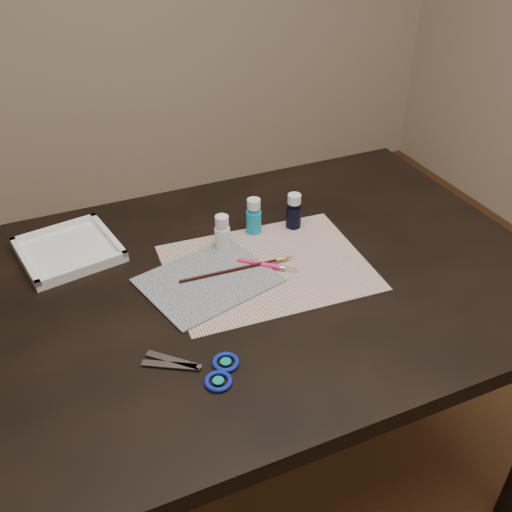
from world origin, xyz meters
name	(u,v)px	position (x,y,z in m)	size (l,w,h in m)	color
ground	(256,478)	(0.00, 0.00, -0.01)	(3.50, 3.50, 0.02)	#422614
table	(256,390)	(0.00, 0.00, 0.38)	(1.30, 0.90, 0.75)	black
paper	(267,267)	(0.03, 0.01, 0.75)	(0.44, 0.34, 0.00)	white
canvas	(208,280)	(-0.11, 0.02, 0.75)	(0.27, 0.21, 0.00)	black
paint_bottle_white	(222,233)	(-0.03, 0.13, 0.79)	(0.04, 0.04, 0.09)	white
paint_bottle_cyan	(254,216)	(0.07, 0.16, 0.80)	(0.04, 0.04, 0.09)	#1696C2
paint_bottle_navy	(294,211)	(0.17, 0.15, 0.80)	(0.04, 0.04, 0.09)	black
paintbrush	(239,268)	(-0.03, 0.02, 0.76)	(0.27, 0.01, 0.01)	black
craft_knife	(269,266)	(0.04, 0.01, 0.76)	(0.15, 0.01, 0.01)	#FF1E73
scissors	(189,368)	(-0.23, -0.22, 0.76)	(0.19, 0.10, 0.01)	silver
palette_tray	(69,250)	(-0.37, 0.25, 0.76)	(0.21, 0.21, 0.03)	white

